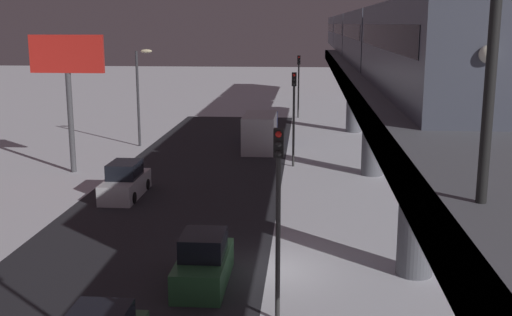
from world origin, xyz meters
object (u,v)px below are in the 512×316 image
(subway_train, at_px, (361,34))
(commercial_billboard, at_px, (67,68))
(sedan_green_2, at_px, (204,263))
(traffic_light_mid, at_px, (294,105))
(box_truck, at_px, (261,131))
(traffic_light_far, at_px, (299,77))
(rail_signal, at_px, (496,13))
(sedan_white, at_px, (125,183))
(traffic_light_near, at_px, (278,198))

(subway_train, height_order, commercial_billboard, subway_train)
(subway_train, distance_m, sedan_green_2, 32.59)
(traffic_light_mid, bearing_deg, box_truck, -66.77)
(box_truck, relative_size, traffic_light_far, 1.16)
(box_truck, bearing_deg, rail_signal, 98.86)
(sedan_white, bearing_deg, subway_train, -127.57)
(sedan_white, height_order, traffic_light_near, traffic_light_near)
(traffic_light_far, bearing_deg, sedan_green_2, 86.16)
(traffic_light_near, bearing_deg, rail_signal, 108.89)
(traffic_light_far, bearing_deg, commercial_billboard, 60.86)
(box_truck, xyz_separation_m, commercial_billboard, (11.70, 9.13, 5.48))
(subway_train, xyz_separation_m, traffic_light_mid, (5.13, 10.36, -4.57))
(commercial_billboard, bearing_deg, traffic_light_mid, -168.85)
(traffic_light_near, relative_size, traffic_light_mid, 1.00)
(traffic_light_far, height_order, commercial_billboard, commercial_billboard)
(traffic_light_near, bearing_deg, commercial_billboard, -54.46)
(traffic_light_near, xyz_separation_m, traffic_light_mid, (0.00, -22.99, 0.00))
(traffic_light_near, bearing_deg, subway_train, -98.75)
(commercial_billboard, bearing_deg, traffic_light_near, 125.54)
(sedan_white, bearing_deg, sedan_green_2, 118.47)
(sedan_green_2, relative_size, box_truck, 0.56)
(rail_signal, distance_m, sedan_white, 29.10)
(rail_signal, distance_m, commercial_billboard, 35.15)
(subway_train, bearing_deg, sedan_white, 52.43)
(rail_signal, relative_size, box_truck, 0.54)
(sedan_green_2, xyz_separation_m, traffic_light_far, (-2.90, -43.19, 3.40))
(sedan_green_2, height_order, traffic_light_far, traffic_light_far)
(box_truck, xyz_separation_m, traffic_light_far, (-2.70, -16.70, 2.85))
(rail_signal, relative_size, sedan_white, 0.84)
(box_truck, xyz_separation_m, traffic_light_mid, (-2.70, 6.29, 2.85))
(sedan_white, xyz_separation_m, sedan_green_2, (-6.40, 11.80, 0.01))
(box_truck, bearing_deg, traffic_light_near, 95.27)
(sedan_green_2, bearing_deg, traffic_light_mid, 81.83)
(sedan_white, xyz_separation_m, commercial_billboard, (5.10, -5.56, 6.04))
(rail_signal, height_order, box_truck, rail_signal)
(commercial_billboard, bearing_deg, sedan_white, 132.52)
(rail_signal, distance_m, traffic_light_mid, 33.63)
(sedan_white, height_order, commercial_billboard, commercial_billboard)
(sedan_green_2, bearing_deg, traffic_light_near, -43.92)
(traffic_light_near, height_order, commercial_billboard, commercial_billboard)
(subway_train, bearing_deg, commercial_billboard, 34.06)
(subway_train, xyz_separation_m, rail_signal, (1.71, 43.36, 0.95))
(traffic_light_near, distance_m, commercial_billboard, 24.91)
(traffic_light_far, bearing_deg, traffic_light_near, 90.00)
(traffic_light_mid, bearing_deg, rail_signal, 95.92)
(box_truck, relative_size, commercial_billboard, 0.83)
(sedan_white, distance_m, sedan_green_2, 13.43)
(rail_signal, height_order, traffic_light_mid, rail_signal)
(sedan_green_2, bearing_deg, rail_signal, -63.71)
(sedan_white, bearing_deg, box_truck, -114.20)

